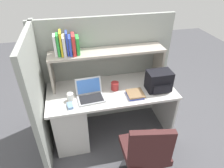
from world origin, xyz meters
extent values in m
plane|color=#4C4C51|center=(0.00, 0.00, 0.00)|extent=(8.00, 8.00, 0.00)
cube|color=silver|center=(0.00, 0.00, 0.71)|extent=(1.60, 0.70, 0.03)
cube|color=beige|center=(-0.55, 0.00, 0.35)|extent=(0.40, 0.64, 0.70)
cube|color=beige|center=(0.78, 0.00, 0.35)|extent=(0.03, 0.64, 0.70)
cube|color=#939991|center=(0.00, 0.38, 0.78)|extent=(1.84, 0.05, 1.55)
cube|color=#939991|center=(-0.85, -0.05, 0.78)|extent=(0.05, 1.06, 1.55)
cube|color=gray|center=(-0.70, 0.20, 0.94)|extent=(0.03, 0.28, 0.42)
cube|color=gray|center=(0.70, 0.20, 0.94)|extent=(0.03, 0.28, 0.42)
cube|color=#AAA093|center=(0.00, 0.20, 1.17)|extent=(1.44, 0.28, 0.03)
cube|color=white|center=(-0.61, 0.21, 1.30)|extent=(0.03, 0.13, 0.24)
cube|color=green|center=(-0.57, 0.20, 1.30)|extent=(0.03, 0.14, 0.25)
cube|color=yellow|center=(-0.54, 0.21, 1.32)|extent=(0.02, 0.17, 0.28)
cube|color=white|center=(-0.51, 0.20, 1.29)|extent=(0.03, 0.17, 0.22)
cube|color=blue|center=(-0.47, 0.20, 1.31)|extent=(0.02, 0.14, 0.27)
cube|color=blue|center=(-0.44, 0.20, 1.29)|extent=(0.03, 0.16, 0.21)
cube|color=red|center=(-0.40, 0.19, 1.30)|extent=(0.04, 0.18, 0.24)
cube|color=green|center=(-0.35, 0.21, 1.28)|extent=(0.04, 0.16, 0.20)
cube|color=#B7BABF|center=(-0.27, -0.14, 0.74)|extent=(0.33, 0.24, 0.02)
cube|color=black|center=(-0.27, -0.15, 0.75)|extent=(0.29, 0.19, 0.00)
cube|color=#B7BABF|center=(-0.28, -0.02, 0.85)|extent=(0.31, 0.09, 0.19)
cube|color=#3F72CC|center=(-0.28, -0.03, 0.85)|extent=(0.28, 0.07, 0.16)
cube|color=black|center=(0.58, -0.11, 0.86)|extent=(0.30, 0.20, 0.25)
cube|color=black|center=(0.58, -0.21, 0.80)|extent=(0.22, 0.04, 0.11)
cube|color=#7299C6|center=(-0.52, -0.23, 0.75)|extent=(0.07, 0.11, 0.03)
cylinder|color=white|center=(-0.51, -0.11, 0.78)|extent=(0.08, 0.08, 0.10)
cylinder|color=maroon|center=(0.05, 0.00, 0.78)|extent=(0.10, 0.10, 0.10)
cube|color=blue|center=(0.25, -0.18, 0.74)|extent=(0.18, 0.19, 0.02)
cube|color=olive|center=(0.26, -0.18, 0.76)|extent=(0.19, 0.20, 0.02)
cylinder|color=#262628|center=(0.19, -0.76, 0.24)|extent=(0.05, 0.05, 0.41)
cube|color=#3F1E1E|center=(0.19, -0.76, 0.45)|extent=(0.44, 0.44, 0.08)
cube|color=#3F1E1E|center=(0.15, -0.95, 0.71)|extent=(0.40, 0.13, 0.44)
camera|label=1|loc=(-0.44, -2.00, 2.17)|focal=31.75mm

